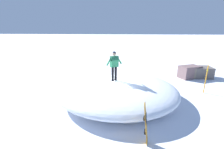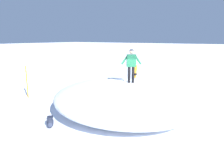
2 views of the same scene
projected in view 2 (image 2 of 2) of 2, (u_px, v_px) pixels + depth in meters
The scene contains 6 objects.
ground at pixel (133, 109), 9.63m from camera, with size 240.00×240.00×0.00m, color white.
snow_mound at pixel (125, 97), 9.47m from camera, with size 7.19×6.70×1.32m, color white.
snowboarder_standing at pixel (131, 63), 9.37m from camera, with size 0.66×0.86×1.67m.
snowboard_primary_upright at pixel (135, 77), 13.17m from camera, with size 0.33×0.27×1.72m.
backpack_near at pixel (50, 122), 7.59m from camera, with size 0.50×0.49×0.46m.
trail_marker_pole at pixel (27, 81), 11.27m from camera, with size 0.10×0.10×1.92m.
Camera 2 is at (8.21, 4.13, 3.51)m, focal length 30.70 mm.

